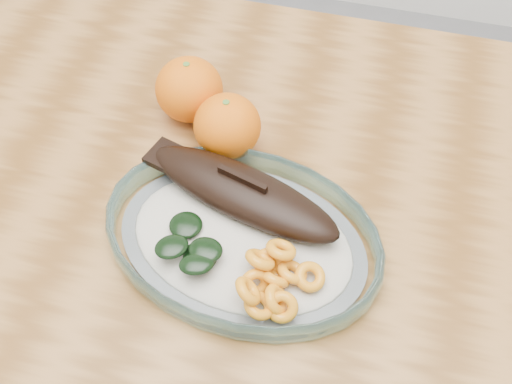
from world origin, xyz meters
TOP-DOWN VIEW (x-y plane):
  - dining_table at (0.00, 0.00)m, footprint 1.20×0.80m
  - plated_meal at (0.08, -0.03)m, footprint 0.62×0.62m
  - orange_left at (0.03, 0.10)m, footprint 0.08×0.08m
  - orange_right at (-0.03, 0.15)m, footprint 0.08×0.08m

SIDE VIEW (x-z plane):
  - dining_table at x=0.00m, z-range 0.28..1.03m
  - plated_meal at x=0.08m, z-range 0.73..0.81m
  - orange_left at x=0.03m, z-range 0.75..0.83m
  - orange_right at x=-0.03m, z-range 0.75..0.83m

